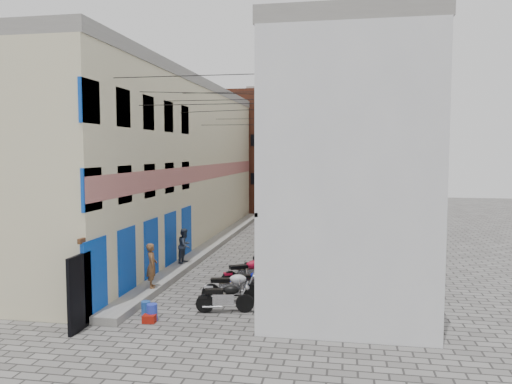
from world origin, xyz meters
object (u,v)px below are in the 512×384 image
Objects in this scene: motorcycle_d at (248,271)px; motorcycle_g at (271,259)px; motorcycle_f at (269,262)px; motorcycle_c at (252,281)px; motorcycle_e at (260,268)px; motorcycle_b at (232,285)px; person_b at (185,246)px; water_jug_far at (146,308)px; water_jug_near at (152,312)px; person_a at (152,265)px; motorcycle_a at (225,296)px; red_crate at (149,319)px.

motorcycle_d is 2.77m from motorcycle_g.
motorcycle_c is at bearing -17.63° from motorcycle_f.
motorcycle_e is (0.29, 0.92, -0.10)m from motorcycle_d.
person_b reaches higher than motorcycle_b.
motorcycle_b reaches higher than water_jug_far.
motorcycle_g is at bearing -79.20° from person_b.
water_jug_near is at bearing -28.29° from motorcycle_g.
person_a is at bearing -110.80° from motorcycle_b.
motorcycle_a is 1.04× the size of motorcycle_e.
person_a is (-3.22, -1.56, 0.44)m from motorcycle_d.
motorcycle_b is 5.42× the size of red_crate.
person_a is at bearing -127.76° from motorcycle_a.
motorcycle_g is 7.18m from water_jug_far.
motorcycle_d is at bearing -17.28° from motorcycle_g.
water_jug_far is (-2.38, -0.71, -0.32)m from motorcycle_a.
motorcycle_c is at bearing 153.86° from motorcycle_a.
motorcycle_a is at bearing 33.48° from red_crate.
motorcycle_f is 1.15× the size of motorcycle_g.
water_jug_near is 0.58m from water_jug_far.
motorcycle_d is at bearing -119.67° from person_b.
person_b reaches higher than motorcycle_g.
motorcycle_b is 1.35× the size of person_b.
motorcycle_e reaches higher than water_jug_far.
person_a is at bearing -48.33° from motorcycle_g.
person_a reaches higher than motorcycle_c.
water_jug_near reaches higher than red_crate.
motorcycle_g is 3.82m from person_b.
motorcycle_e is at bearing -77.18° from person_a.
motorcycle_a is 2.45m from red_crate.
motorcycle_b is at bearing -24.95° from motorcycle_f.
motorcycle_e is at bearing 158.69° from motorcycle_b.
motorcycle_d is 1.40× the size of person_b.
motorcycle_f is 6.71m from water_jug_near.
motorcycle_g is 3.31× the size of water_jug_near.
motorcycle_c is (0.55, 0.90, -0.06)m from motorcycle_b.
red_crate is (0.37, -0.62, -0.11)m from water_jug_far.
motorcycle_d is 4.17m from person_b.
motorcycle_e is 4.33m from person_a.
motorcycle_a reaches higher than red_crate.
motorcycle_d is 1.25× the size of motorcycle_g.
motorcycle_c is at bearing -13.19° from motorcycle_d.
water_jug_far is at bearing -84.73° from motorcycle_a.
red_crate is (-2.53, -3.30, -0.42)m from motorcycle_c.
water_jug_near is (-1.97, -2.21, -0.34)m from motorcycle_b.
red_crate is at bearing -47.04° from motorcycle_c.
motorcycle_c is 0.95× the size of motorcycle_f.
red_crate is (-2.16, -4.42, -0.49)m from motorcycle_d.
person_a is 3.18m from red_crate.
water_jug_far is at bearing -56.79° from motorcycle_c.
motorcycle_b is 2.97m from water_jug_far.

